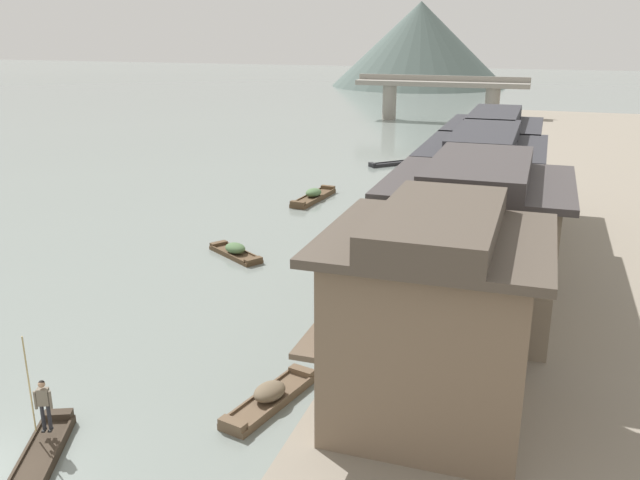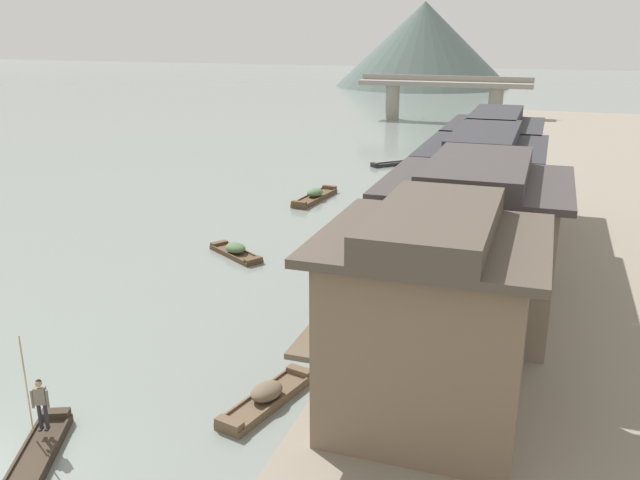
{
  "view_description": "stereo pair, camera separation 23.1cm",
  "coord_description": "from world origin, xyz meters",
  "px_view_note": "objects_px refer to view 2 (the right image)",
  "views": [
    {
      "loc": [
        13.3,
        -11.29,
        11.59
      ],
      "look_at": [
        2.92,
        19.48,
        1.25
      ],
      "focal_mm": 37.49,
      "sensor_mm": 36.0,
      "label": 1
    },
    {
      "loc": [
        13.52,
        -11.22,
        11.59
      ],
      "look_at": [
        2.92,
        19.48,
        1.25
      ],
      "focal_mm": 37.49,
      "sensor_mm": 36.0,
      "label": 2
    }
  ],
  "objects_px": {
    "boat_moored_nearest": "(236,251)",
    "boat_moored_third": "(315,196)",
    "boat_moored_second": "(397,163)",
    "stone_bridge": "(443,92)",
    "house_waterfront_second": "(473,243)",
    "boat_moored_far": "(267,397)",
    "house_waterfront_tall": "(481,195)",
    "house_waterfront_narrow": "(492,166)",
    "boat_foreground_poled": "(34,461)",
    "boatman_person": "(40,398)",
    "house_waterfront_nearest": "(429,318)"
  },
  "relations": [
    {
      "from": "boat_moored_nearest",
      "to": "house_waterfront_narrow",
      "type": "relative_size",
      "value": 0.48
    },
    {
      "from": "boat_moored_nearest",
      "to": "stone_bridge",
      "type": "xyz_separation_m",
      "value": [
        1.7,
        57.44,
        3.41
      ]
    },
    {
      "from": "boat_moored_third",
      "to": "stone_bridge",
      "type": "xyz_separation_m",
      "value": [
        1.74,
        44.64,
        3.39
      ]
    },
    {
      "from": "boatman_person",
      "to": "boat_moored_nearest",
      "type": "relative_size",
      "value": 0.81
    },
    {
      "from": "boat_moored_far",
      "to": "house_waterfront_tall",
      "type": "distance_m",
      "value": 16.07
    },
    {
      "from": "boat_moored_third",
      "to": "boatman_person",
      "type": "bearing_deg",
      "value": -85.81
    },
    {
      "from": "boat_foreground_poled",
      "to": "stone_bridge",
      "type": "distance_m",
      "value": 75.57
    },
    {
      "from": "boat_foreground_poled",
      "to": "boatman_person",
      "type": "xyz_separation_m",
      "value": [
        -0.46,
        0.99,
        1.32
      ]
    },
    {
      "from": "stone_bridge",
      "to": "house_waterfront_nearest",
      "type": "bearing_deg",
      "value": -81.28
    },
    {
      "from": "house_waterfront_nearest",
      "to": "boatman_person",
      "type": "bearing_deg",
      "value": -159.93
    },
    {
      "from": "boat_moored_third",
      "to": "boat_moored_far",
      "type": "xyz_separation_m",
      "value": [
        7.47,
        -25.78,
        -0.03
      ]
    },
    {
      "from": "boat_moored_third",
      "to": "house_waterfront_tall",
      "type": "xyz_separation_m",
      "value": [
        12.38,
        -10.92,
        3.61
      ]
    },
    {
      "from": "boat_moored_nearest",
      "to": "boat_moored_third",
      "type": "relative_size",
      "value": 0.67
    },
    {
      "from": "boat_foreground_poled",
      "to": "boat_moored_far",
      "type": "height_order",
      "value": "boat_moored_far"
    },
    {
      "from": "boat_moored_nearest",
      "to": "boat_moored_far",
      "type": "bearing_deg",
      "value": -60.25
    },
    {
      "from": "house_waterfront_second",
      "to": "stone_bridge",
      "type": "height_order",
      "value": "house_waterfront_second"
    },
    {
      "from": "boat_moored_nearest",
      "to": "boat_moored_third",
      "type": "distance_m",
      "value": 12.8
    },
    {
      "from": "boatman_person",
      "to": "house_waterfront_nearest",
      "type": "bearing_deg",
      "value": 20.07
    },
    {
      "from": "house_waterfront_second",
      "to": "house_waterfront_tall",
      "type": "relative_size",
      "value": 0.89
    },
    {
      "from": "boat_foreground_poled",
      "to": "house_waterfront_tall",
      "type": "relative_size",
      "value": 0.55
    },
    {
      "from": "boat_moored_second",
      "to": "boat_moored_third",
      "type": "distance_m",
      "value": 14.54
    },
    {
      "from": "boat_foreground_poled",
      "to": "house_waterfront_second",
      "type": "xyz_separation_m",
      "value": [
        10.26,
        12.17,
        3.73
      ]
    },
    {
      "from": "house_waterfront_tall",
      "to": "house_waterfront_narrow",
      "type": "relative_size",
      "value": 1.04
    },
    {
      "from": "house_waterfront_tall",
      "to": "house_waterfront_narrow",
      "type": "distance_m",
      "value": 7.51
    },
    {
      "from": "boat_moored_far",
      "to": "stone_bridge",
      "type": "relative_size",
      "value": 0.19
    },
    {
      "from": "boat_moored_far",
      "to": "house_waterfront_second",
      "type": "bearing_deg",
      "value": 52.55
    },
    {
      "from": "boat_foreground_poled",
      "to": "house_waterfront_narrow",
      "type": "xyz_separation_m",
      "value": [
        9.56,
        27.43,
        3.73
      ]
    },
    {
      "from": "boatman_person",
      "to": "house_waterfront_second",
      "type": "height_order",
      "value": "house_waterfront_second"
    },
    {
      "from": "boat_moored_third",
      "to": "house_waterfront_narrow",
      "type": "height_order",
      "value": "house_waterfront_narrow"
    },
    {
      "from": "boatman_person",
      "to": "boat_moored_second",
      "type": "distance_m",
      "value": 44.16
    },
    {
      "from": "boat_moored_second",
      "to": "house_waterfront_second",
      "type": "bearing_deg",
      "value": -72.75
    },
    {
      "from": "boat_moored_nearest",
      "to": "house_waterfront_second",
      "type": "xyz_separation_m",
      "value": [
        12.86,
        -5.87,
        3.63
      ]
    },
    {
      "from": "boat_moored_nearest",
      "to": "house_waterfront_second",
      "type": "bearing_deg",
      "value": -24.54
    },
    {
      "from": "boat_foreground_poled",
      "to": "boat_moored_second",
      "type": "distance_m",
      "value": 45.13
    },
    {
      "from": "boat_moored_nearest",
      "to": "boat_moored_second",
      "type": "relative_size",
      "value": 0.89
    },
    {
      "from": "boat_foreground_poled",
      "to": "boat_moored_nearest",
      "type": "xyz_separation_m",
      "value": [
        -2.6,
        18.04,
        0.1
      ]
    },
    {
      "from": "house_waterfront_second",
      "to": "house_waterfront_narrow",
      "type": "relative_size",
      "value": 0.92
    },
    {
      "from": "boat_foreground_poled",
      "to": "boatman_person",
      "type": "distance_m",
      "value": 1.72
    },
    {
      "from": "house_waterfront_second",
      "to": "boat_moored_nearest",
      "type": "bearing_deg",
      "value": 155.46
    },
    {
      "from": "boatman_person",
      "to": "boat_moored_third",
      "type": "xyz_separation_m",
      "value": [
        -2.19,
        29.85,
        -1.2
      ]
    },
    {
      "from": "boat_moored_second",
      "to": "boat_moored_third",
      "type": "xyz_separation_m",
      "value": [
        -2.67,
        -14.29,
        0.15
      ]
    },
    {
      "from": "boat_moored_nearest",
      "to": "boat_moored_second",
      "type": "height_order",
      "value": "boat_moored_nearest"
    },
    {
      "from": "boat_moored_second",
      "to": "house_waterfront_narrow",
      "type": "height_order",
      "value": "house_waterfront_narrow"
    },
    {
      "from": "boat_foreground_poled",
      "to": "boat_moored_third",
      "type": "height_order",
      "value": "boat_moored_third"
    },
    {
      "from": "boat_moored_far",
      "to": "house_waterfront_tall",
      "type": "xyz_separation_m",
      "value": [
        4.91,
        14.86,
        3.64
      ]
    },
    {
      "from": "stone_bridge",
      "to": "boat_moored_third",
      "type": "bearing_deg",
      "value": -92.24
    },
    {
      "from": "house_waterfront_second",
      "to": "house_waterfront_nearest",
      "type": "bearing_deg",
      "value": -92.54
    },
    {
      "from": "house_waterfront_narrow",
      "to": "boat_moored_second",
      "type": "bearing_deg",
      "value": 118.29
    },
    {
      "from": "house_waterfront_second",
      "to": "stone_bridge",
      "type": "distance_m",
      "value": 64.29
    },
    {
      "from": "boat_moored_third",
      "to": "house_waterfront_nearest",
      "type": "xyz_separation_m",
      "value": [
        12.58,
        -26.05,
        3.62
      ]
    }
  ]
}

